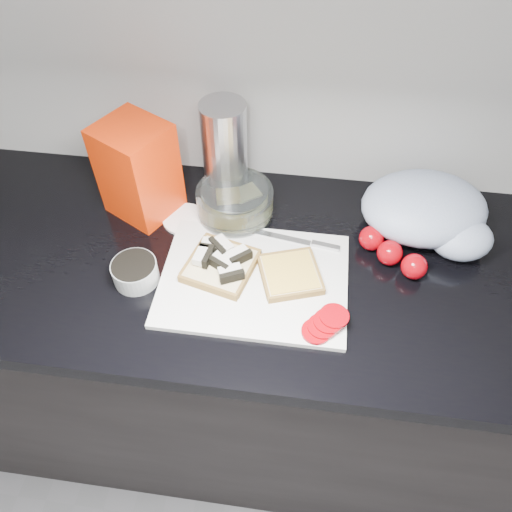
# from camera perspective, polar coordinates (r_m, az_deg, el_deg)

# --- Properties ---
(base_cabinet) EXTENTS (3.50, 0.60, 0.86)m
(base_cabinet) POSITION_cam_1_polar(r_m,az_deg,el_deg) (1.51, 1.40, -12.01)
(base_cabinet) COLOR black
(base_cabinet) RESTS_ON ground
(countertop) EXTENTS (3.50, 0.64, 0.04)m
(countertop) POSITION_cam_1_polar(r_m,az_deg,el_deg) (1.14, 1.83, -1.13)
(countertop) COLOR black
(countertop) RESTS_ON base_cabinet
(cutting_board) EXTENTS (0.40, 0.30, 0.01)m
(cutting_board) POSITION_cam_1_polar(r_m,az_deg,el_deg) (1.08, -0.21, -2.72)
(cutting_board) COLOR white
(cutting_board) RESTS_ON countertop
(bread_left) EXTENTS (0.17, 0.17, 0.04)m
(bread_left) POSITION_cam_1_polar(r_m,az_deg,el_deg) (1.08, -4.05, -0.84)
(bread_left) COLOR beige
(bread_left) RESTS_ON cutting_board
(bread_right) EXTENTS (0.16, 0.16, 0.02)m
(bread_right) POSITION_cam_1_polar(r_m,az_deg,el_deg) (1.07, 3.93, -2.09)
(bread_right) COLOR beige
(bread_right) RESTS_ON cutting_board
(tomato_slices) EXTENTS (0.11, 0.11, 0.02)m
(tomato_slices) POSITION_cam_1_polar(r_m,az_deg,el_deg) (1.00, 7.91, -7.68)
(tomato_slices) COLOR #96030B
(tomato_slices) RESTS_ON cutting_board
(knife) EXTENTS (0.21, 0.05, 0.01)m
(knife) POSITION_cam_1_polar(r_m,az_deg,el_deg) (1.14, 5.78, 1.59)
(knife) COLOR #B5B6BA
(knife) RESTS_ON cutting_board
(seed_tub) EXTENTS (0.10, 0.10, 0.05)m
(seed_tub) POSITION_cam_1_polar(r_m,az_deg,el_deg) (1.10, -13.67, -1.68)
(seed_tub) COLOR #9BA09F
(seed_tub) RESTS_ON countertop
(tub_lid) EXTENTS (0.11, 0.11, 0.01)m
(tub_lid) POSITION_cam_1_polar(r_m,az_deg,el_deg) (1.22, -8.16, 4.21)
(tub_lid) COLOR white
(tub_lid) RESTS_ON countertop
(glass_bowl) EXTENTS (0.18, 0.18, 0.08)m
(glass_bowl) POSITION_cam_1_polar(r_m,az_deg,el_deg) (1.20, -2.42, 6.04)
(glass_bowl) COLOR silver
(glass_bowl) RESTS_ON countertop
(bread_bag) EXTENTS (0.19, 0.19, 0.23)m
(bread_bag) POSITION_cam_1_polar(r_m,az_deg,el_deg) (1.19, -13.30, 9.52)
(bread_bag) COLOR red
(bread_bag) RESTS_ON countertop
(steel_canister) EXTENTS (0.11, 0.11, 0.25)m
(steel_canister) POSITION_cam_1_polar(r_m,az_deg,el_deg) (1.20, -3.58, 11.79)
(steel_canister) COLOR #B5B5BA
(steel_canister) RESTS_ON countertop
(grocery_bag) EXTENTS (0.32, 0.27, 0.13)m
(grocery_bag) POSITION_cam_1_polar(r_m,az_deg,el_deg) (1.21, 19.16, 4.79)
(grocery_bag) COLOR #AFBFD7
(grocery_bag) RESTS_ON countertop
(whole_tomatoes) EXTENTS (0.15, 0.13, 0.06)m
(whole_tomatoes) POSITION_cam_1_polar(r_m,az_deg,el_deg) (1.14, 15.22, 0.41)
(whole_tomatoes) COLOR #96030B
(whole_tomatoes) RESTS_ON countertop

